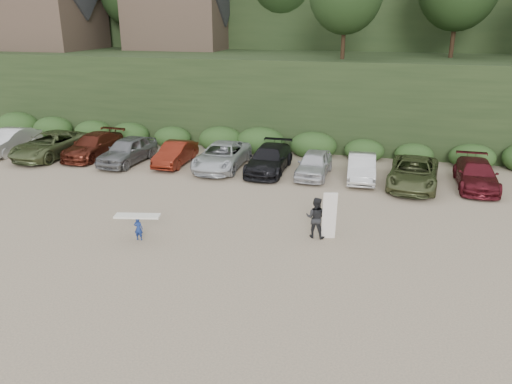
% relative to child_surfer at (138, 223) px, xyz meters
% --- Properties ---
extents(ground, '(120.00, 120.00, 0.00)m').
position_rel_child_surfer_xyz_m(ground, '(3.70, 0.45, -0.75)').
color(ground, tan).
rests_on(ground, ground).
extents(parked_cars, '(34.04, 6.34, 1.63)m').
position_rel_child_surfer_xyz_m(parked_cars, '(-1.80, 10.46, 0.00)').
color(parked_cars, '#B0B0B5').
rests_on(parked_cars, ground).
extents(child_surfer, '(1.91, 0.91, 1.11)m').
position_rel_child_surfer_xyz_m(child_surfer, '(0.00, 0.00, 0.00)').
color(child_surfer, navy).
rests_on(child_surfer, ground).
extents(adult_surfer, '(1.33, 0.74, 2.07)m').
position_rel_child_surfer_xyz_m(adult_surfer, '(7.05, 2.19, 0.14)').
color(adult_surfer, black).
rests_on(adult_surfer, ground).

